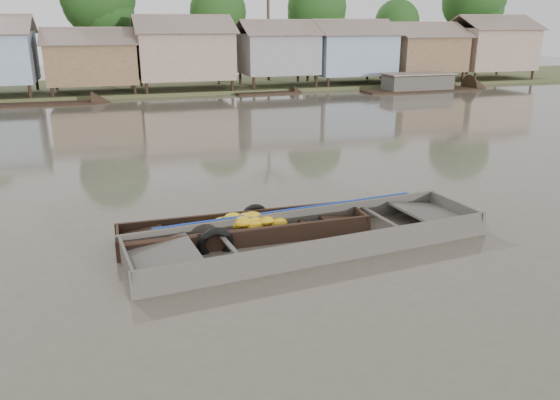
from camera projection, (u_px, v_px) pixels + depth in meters
name	position (u px, v px, depth m)	size (l,w,h in m)	color
ground	(266.00, 247.00, 12.43)	(120.00, 120.00, 0.00)	#4F483C
riverbank	(186.00, 47.00, 41.20)	(120.00, 12.47, 10.22)	#384723
banana_boat	(241.00, 230.00, 12.99)	(5.98, 1.62, 0.86)	black
viewer_boat	(311.00, 241.00, 12.56)	(8.58, 2.99, 0.68)	#413B37
distant_boats	(352.00, 92.00, 38.11)	(48.69, 15.18, 1.38)	black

